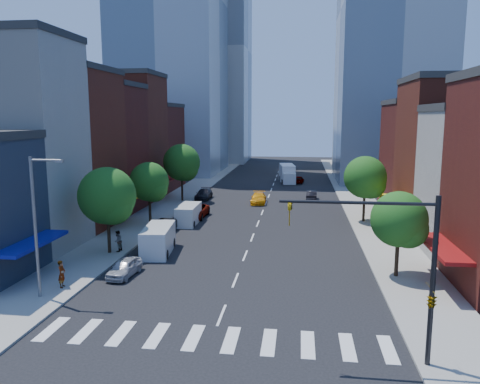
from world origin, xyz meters
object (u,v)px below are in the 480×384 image
object	(u,v)px
parked_car_front	(124,267)
parked_car_second	(165,226)
box_truck	(287,174)
pedestrian_near	(62,274)
pedestrian_far	(118,241)
traffic_car_far	(299,180)
cargo_van_far	(188,215)
taxi	(258,198)
cargo_van_near	(158,240)
parked_car_rear	(204,194)
traffic_car_oncoming	(312,195)
parked_car_third	(195,211)

from	to	relation	value
parked_car_front	parked_car_second	distance (m)	13.00
box_truck	pedestrian_near	size ratio (longest dim) A/B	4.25
pedestrian_far	traffic_car_far	bearing A→B (deg)	168.33
cargo_van_far	box_truck	size ratio (longest dim) A/B	0.62
pedestrian_near	taxi	bearing A→B (deg)	-24.25
parked_car_front	cargo_van_far	distance (m)	17.00
parked_car_second	pedestrian_far	size ratio (longest dim) A/B	2.24
cargo_van_near	pedestrian_far	bearing A→B (deg)	179.84
cargo_van_near	pedestrian_near	size ratio (longest dim) A/B	3.04
parked_car_front	taxi	xyz separation A→B (m)	(7.19, 30.12, 0.05)
parked_car_second	taxi	xyz separation A→B (m)	(7.91, 17.14, 0.03)
traffic_car_far	pedestrian_near	bearing A→B (deg)	79.38
pedestrian_near	pedestrian_far	bearing A→B (deg)	-10.11
parked_car_rear	parked_car_front	bearing A→B (deg)	-88.87
traffic_car_oncoming	pedestrian_near	size ratio (longest dim) A/B	2.18
parked_car_third	pedestrian_near	world-z (taller)	pedestrian_near
parked_car_third	taxi	world-z (taller)	parked_car_third
parked_car_third	traffic_car_far	bearing A→B (deg)	69.96
parked_car_second	traffic_car_oncoming	distance (m)	25.46
parked_car_front	pedestrian_far	xyz separation A→B (m)	(-2.71, 5.54, 0.41)
taxi	pedestrian_near	distance (m)	34.80
parked_car_second	pedestrian_near	distance (m)	16.27
traffic_car_oncoming	pedestrian_far	distance (m)	32.77
parked_car_second	parked_car_rear	distance (m)	19.48
pedestrian_near	cargo_van_near	bearing A→B (deg)	-30.35
parked_car_front	parked_car_third	world-z (taller)	parked_car_third
parked_car_front	traffic_car_far	bearing A→B (deg)	80.56
parked_car_second	pedestrian_near	size ratio (longest dim) A/B	2.18
taxi	parked_car_rear	bearing A→B (deg)	161.48
cargo_van_near	cargo_van_far	xyz separation A→B (m)	(-0.02, 11.07, -0.11)
parked_car_second	traffic_car_far	xyz separation A→B (m)	(13.25, 37.13, -0.03)
taxi	pedestrian_near	size ratio (longest dim) A/B	2.59
cargo_van_far	parked_car_rear	bearing A→B (deg)	94.73
parked_car_second	parked_car_rear	world-z (taller)	parked_car_rear
parked_car_front	box_truck	bearing A→B (deg)	83.02
parked_car_second	parked_car_third	xyz separation A→B (m)	(1.41, 7.16, 0.11)
parked_car_rear	cargo_van_near	world-z (taller)	cargo_van_near
parked_car_second	box_truck	xyz separation A→B (m)	(11.19, 38.10, 0.79)
cargo_van_far	traffic_car_far	size ratio (longest dim) A/B	1.32
traffic_car_far	box_truck	world-z (taller)	box_truck
parked_car_front	parked_car_second	bearing A→B (deg)	97.75
traffic_car_oncoming	pedestrian_far	world-z (taller)	pedestrian_far
traffic_car_oncoming	parked_car_third	bearing A→B (deg)	46.67
parked_car_rear	pedestrian_near	xyz separation A→B (m)	(-2.43, -35.56, 0.38)
taxi	box_truck	distance (m)	21.24
traffic_car_far	traffic_car_oncoming	bearing A→B (deg)	102.09
cargo_van_near	box_truck	xyz separation A→B (m)	(9.77, 45.17, 0.31)
taxi	box_truck	bearing A→B (deg)	78.99
parked_car_third	traffic_car_oncoming	bearing A→B (deg)	45.92
parked_car_rear	traffic_car_oncoming	distance (m)	15.16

